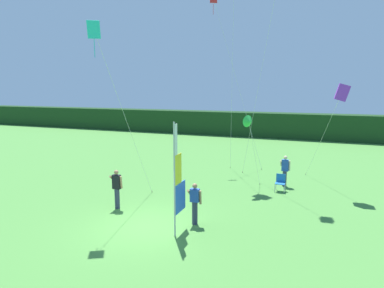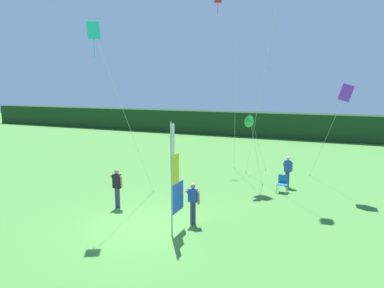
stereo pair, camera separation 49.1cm
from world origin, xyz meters
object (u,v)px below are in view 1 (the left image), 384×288
Objects in this scene: person_near_banner at (285,170)px; kite_purple_box_1 at (342,93)px; folding_chair at (280,181)px; kite_red_diamond_5 at (218,17)px; kite_cyan_diamond_2 at (100,48)px; kite_green_delta_3 at (249,122)px; banner_flag at (178,181)px; person_mid_field at (117,188)px; person_far_left at (195,203)px.

kite_purple_box_1 is at bearing -2.28° from person_near_banner.
kite_red_diamond_5 is at bearing 134.78° from folding_chair.
kite_green_delta_3 is at bearing 49.06° from kite_cyan_diamond_2.
folding_chair is at bearing 65.94° from banner_flag.
kite_purple_box_1 is at bearing 53.02° from banner_flag.
banner_flag reaches higher than kite_green_delta_3.
person_mid_field is at bearing -141.22° from folding_chair.
person_near_banner is 11.37m from kite_cyan_diamond_2.
kite_purple_box_1 reaches higher than folding_chair.
person_mid_field is 3.89m from person_far_left.
kite_purple_box_1 is (5.36, 6.54, 4.21)m from person_far_left.
folding_chair is at bearing -45.22° from kite_red_diamond_5.
kite_green_delta_3 is at bearing -58.94° from kite_red_diamond_5.
folding_chair is (2.97, 6.65, -1.49)m from banner_flag.
kite_purple_box_1 is (5.66, 7.52, 3.10)m from banner_flag.
kite_purple_box_1 is 0.71× the size of kite_cyan_diamond_2.
kite_cyan_diamond_2 is at bearing -130.94° from kite_green_delta_3.
person_far_left is 0.21× the size of kite_cyan_diamond_2.
person_mid_field is 6.00m from kite_cyan_diamond_2.
kite_red_diamond_5 reaches higher than kite_green_delta_3.
kite_cyan_diamond_2 reaches higher than kite_purple_box_1.
person_near_banner is 1.05m from folding_chair.
person_far_left is at bearing -129.36° from kite_purple_box_1.
person_near_banner is 4.92m from kite_purple_box_1.
person_mid_field is 0.45× the size of kite_green_delta_3.
kite_cyan_diamond_2 is at bearing -142.77° from kite_purple_box_1.
person_mid_field is at bearing -98.53° from kite_red_diamond_5.
kite_green_delta_3 is at bearing 77.80° from banner_flag.
banner_flag is 2.45× the size of person_near_banner.
kite_green_delta_3 reaches higher than person_near_banner.
person_far_left is at bearing -115.22° from folding_chair.
person_far_left is 5.92m from kite_green_delta_3.
folding_chair is 3.57m from kite_green_delta_3.
person_far_left is 14.27m from kite_red_diamond_5.
kite_purple_box_1 is at bearing 37.23° from kite_cyan_diamond_2.
kite_cyan_diamond_2 is (-6.60, -7.07, 5.97)m from person_near_banner.
person_mid_field is at bearing 93.41° from kite_cyan_diamond_2.
person_mid_field reaches higher than person_near_banner.
person_far_left is 0.30× the size of kite_purple_box_1.
kite_green_delta_3 is (-4.34, -1.39, -1.47)m from kite_purple_box_1.
person_far_left reaches higher than folding_chair.
kite_purple_box_1 is 10.04m from kite_red_diamond_5.
banner_flag is 0.53× the size of kite_cyan_diamond_2.
kite_red_diamond_5 is at bearing 141.48° from person_near_banner.
folding_chair is at bearing -162.17° from kite_purple_box_1.
kite_cyan_diamond_2 is 0.68× the size of kite_red_diamond_5.
person_near_banner is at bearing -38.52° from kite_red_diamond_5.
kite_purple_box_1 is at bearing 33.54° from person_mid_field.
banner_flag is 0.75× the size of kite_purple_box_1.
banner_flag is at bearing -114.06° from folding_chair.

